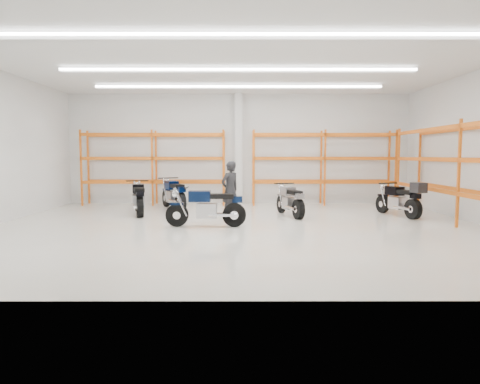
{
  "coord_description": "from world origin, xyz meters",
  "views": [
    {
      "loc": [
        0.04,
        -11.75,
        2.02
      ],
      "look_at": [
        0.05,
        0.5,
        0.95
      ],
      "focal_mm": 32.0,
      "sensor_mm": 36.0,
      "label": 1
    }
  ],
  "objects_px": {
    "motorcycle_main": "(209,208)",
    "motorcycle_back_a": "(139,199)",
    "motorcycle_back_b": "(174,195)",
    "motorcycle_back_c": "(291,201)",
    "motorcycle_back_d": "(401,200)",
    "structural_column": "(239,149)",
    "standing_man": "(230,190)"
  },
  "relations": [
    {
      "from": "motorcycle_main",
      "to": "standing_man",
      "type": "height_order",
      "value": "standing_man"
    },
    {
      "from": "motorcycle_back_d",
      "to": "motorcycle_main",
      "type": "bearing_deg",
      "value": -162.87
    },
    {
      "from": "motorcycle_main",
      "to": "structural_column",
      "type": "xyz_separation_m",
      "value": [
        0.81,
        5.66,
        1.73
      ]
    },
    {
      "from": "motorcycle_main",
      "to": "motorcycle_back_a",
      "type": "height_order",
      "value": "motorcycle_back_a"
    },
    {
      "from": "motorcycle_main",
      "to": "motorcycle_back_a",
      "type": "bearing_deg",
      "value": 136.31
    },
    {
      "from": "motorcycle_main",
      "to": "motorcycle_back_d",
      "type": "relative_size",
      "value": 1.02
    },
    {
      "from": "motorcycle_back_c",
      "to": "structural_column",
      "type": "height_order",
      "value": "structural_column"
    },
    {
      "from": "motorcycle_back_a",
      "to": "motorcycle_back_b",
      "type": "xyz_separation_m",
      "value": [
        1.0,
        1.32,
        0.01
      ]
    },
    {
      "from": "standing_man",
      "to": "motorcycle_back_d",
      "type": "bearing_deg",
      "value": 141.31
    },
    {
      "from": "motorcycle_back_a",
      "to": "motorcycle_back_c",
      "type": "bearing_deg",
      "value": -5.11
    },
    {
      "from": "motorcycle_back_b",
      "to": "motorcycle_back_a",
      "type": "bearing_deg",
      "value": -127.15
    },
    {
      "from": "motorcycle_main",
      "to": "motorcycle_back_c",
      "type": "relative_size",
      "value": 1.07
    },
    {
      "from": "structural_column",
      "to": "motorcycle_back_d",
      "type": "bearing_deg",
      "value": -35.47
    },
    {
      "from": "motorcycle_back_c",
      "to": "structural_column",
      "type": "relative_size",
      "value": 0.47
    },
    {
      "from": "motorcycle_back_c",
      "to": "motorcycle_back_d",
      "type": "bearing_deg",
      "value": -1.92
    },
    {
      "from": "motorcycle_main",
      "to": "motorcycle_back_b",
      "type": "xyz_separation_m",
      "value": [
        -1.58,
        3.77,
        0.02
      ]
    },
    {
      "from": "motorcycle_back_c",
      "to": "motorcycle_back_a",
      "type": "bearing_deg",
      "value": 174.89
    },
    {
      "from": "standing_man",
      "to": "motorcycle_back_a",
      "type": "bearing_deg",
      "value": -59.12
    },
    {
      "from": "motorcycle_back_a",
      "to": "motorcycle_back_d",
      "type": "bearing_deg",
      "value": -3.79
    },
    {
      "from": "motorcycle_back_b",
      "to": "motorcycle_back_c",
      "type": "relative_size",
      "value": 1.02
    },
    {
      "from": "motorcycle_main",
      "to": "motorcycle_back_c",
      "type": "height_order",
      "value": "motorcycle_main"
    },
    {
      "from": "motorcycle_back_b",
      "to": "structural_column",
      "type": "relative_size",
      "value": 0.48
    },
    {
      "from": "motorcycle_back_b",
      "to": "motorcycle_back_c",
      "type": "xyz_separation_m",
      "value": [
        4.1,
        -1.77,
        -0.04
      ]
    },
    {
      "from": "motorcycle_back_b",
      "to": "standing_man",
      "type": "xyz_separation_m",
      "value": [
        2.12,
        -2.25,
        0.37
      ]
    },
    {
      "from": "motorcycle_back_d",
      "to": "standing_man",
      "type": "relative_size",
      "value": 1.22
    },
    {
      "from": "motorcycle_back_a",
      "to": "structural_column",
      "type": "relative_size",
      "value": 0.5
    },
    {
      "from": "motorcycle_back_a",
      "to": "motorcycle_back_b",
      "type": "bearing_deg",
      "value": 52.85
    },
    {
      "from": "motorcycle_main",
      "to": "motorcycle_back_d",
      "type": "xyz_separation_m",
      "value": [
        6.11,
        1.88,
        0.04
      ]
    },
    {
      "from": "motorcycle_back_a",
      "to": "motorcycle_back_c",
      "type": "xyz_separation_m",
      "value": [
        5.09,
        -0.46,
        -0.03
      ]
    },
    {
      "from": "motorcycle_main",
      "to": "motorcycle_back_b",
      "type": "distance_m",
      "value": 4.09
    },
    {
      "from": "standing_man",
      "to": "structural_column",
      "type": "xyz_separation_m",
      "value": [
        0.26,
        4.14,
        1.34
      ]
    },
    {
      "from": "motorcycle_back_c",
      "to": "motorcycle_main",
      "type": "bearing_deg",
      "value": -141.52
    }
  ]
}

